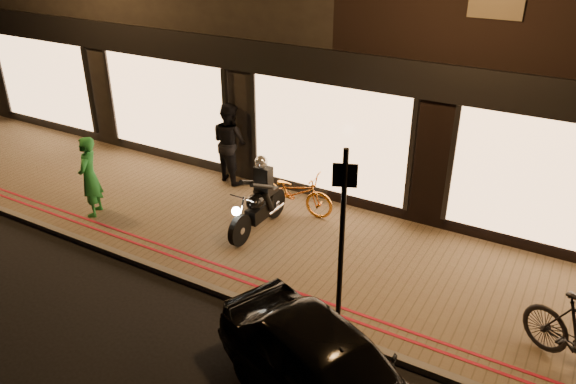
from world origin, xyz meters
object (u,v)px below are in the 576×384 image
object	(u,v)px
bicycle_gold	(294,192)
parked_car	(330,372)
person_green	(89,177)
sign_post	(342,233)
motorcycle	(259,202)

from	to	relation	value
bicycle_gold	parked_car	distance (m)	5.28
person_green	bicycle_gold	bearing A→B (deg)	93.90
person_green	parked_car	world-z (taller)	person_green
sign_post	parked_car	world-z (taller)	sign_post
motorcycle	sign_post	bearing A→B (deg)	-34.65
bicycle_gold	parked_car	bearing A→B (deg)	-150.77
bicycle_gold	parked_car	world-z (taller)	parked_car
motorcycle	sign_post	xyz separation A→B (m)	(2.67, -1.89, 1.06)
person_green	parked_car	bearing A→B (deg)	45.10
sign_post	parked_car	xyz separation A→B (m)	(0.57, -1.47, -1.17)
sign_post	parked_car	bearing A→B (deg)	-68.80
motorcycle	person_green	size ratio (longest dim) A/B	1.11
motorcycle	parked_car	size ratio (longest dim) A/B	0.52
bicycle_gold	parked_car	size ratio (longest dim) A/B	0.48
sign_post	parked_car	distance (m)	1.96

